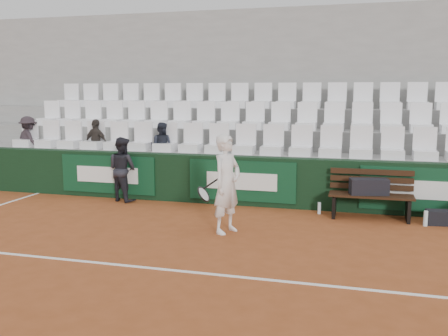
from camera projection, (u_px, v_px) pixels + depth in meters
ground at (188, 272)px, 6.45m from camera, size 80.00×80.00×0.00m
court_baseline at (188, 272)px, 6.44m from camera, size 18.00×0.06×0.01m
back_barrier at (256, 181)px, 10.15m from camera, size 18.00×0.34×1.00m
grandstand_tier_front at (259, 176)px, 10.78m from camera, size 18.00×0.95×1.00m
grandstand_tier_mid at (267, 160)px, 11.65m from camera, size 18.00×0.95×1.45m
grandstand_tier_back at (274, 146)px, 12.52m from camera, size 18.00×0.95×1.90m
grandstand_rear_wall at (279, 96)px, 12.92m from camera, size 18.00×0.30×4.40m
seat_row_front at (258, 139)px, 10.49m from camera, size 11.90×0.44×0.63m
seat_row_mid at (267, 116)px, 11.32m from camera, size 11.90×0.44×0.63m
seat_row_back at (274, 95)px, 12.16m from camera, size 11.90×0.44×0.63m
bench_left at (371, 207)px, 9.13m from camera, size 1.50×0.56×0.45m
sports_bag_left at (369, 187)px, 9.08m from camera, size 0.72×0.43×0.29m
sports_bag_ground at (439, 218)px, 8.72m from camera, size 0.45×0.31×0.26m
water_bottle_near at (319, 208)px, 9.49m from camera, size 0.06×0.06×0.23m
water_bottle_far at (426, 218)px, 8.64m from camera, size 0.07×0.07×0.27m
tennis_player at (227, 184)px, 8.15m from camera, size 0.79×0.70×1.63m
ball_kid at (123, 169)px, 10.55m from camera, size 0.80×0.72×1.37m
spectator_a at (28, 122)px, 11.97m from camera, size 0.87×0.71×1.17m
spectator_b at (96, 124)px, 11.50m from camera, size 0.71×0.42×1.13m
spectator_c at (161, 126)px, 11.08m from camera, size 0.53×0.42×1.08m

